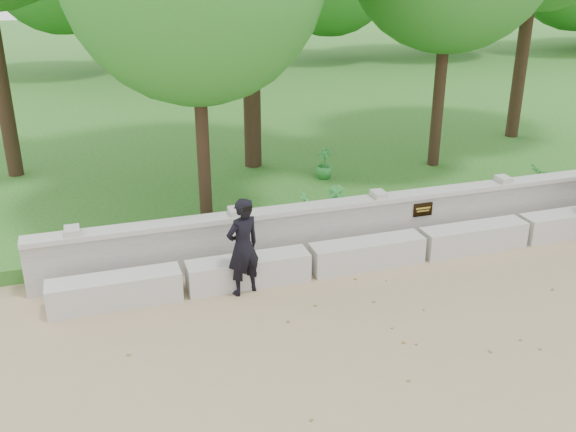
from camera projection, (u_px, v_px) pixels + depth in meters
name	position (u px, v px, depth m)	size (l,w,h in m)	color
ground	(487.00, 313.00, 9.15)	(80.00, 80.00, 0.00)	#8C7856
lawn	(242.00, 103.00, 21.41)	(40.00, 22.00, 0.25)	#185715
concrete_bench	(422.00, 245.00, 10.73)	(11.90, 0.45, 0.45)	#BCB9B1
parapet_wall	(403.00, 217.00, 11.26)	(12.50, 0.35, 0.90)	#B0ADA7
man_main	(243.00, 247.00, 9.41)	(0.65, 0.61, 1.52)	black
shrub_a	(304.00, 207.00, 11.37)	(0.35, 0.23, 0.66)	#2D8535
shrub_b	(337.00, 204.00, 11.55)	(0.35, 0.29, 0.65)	#2D8535
shrub_c	(540.00, 177.00, 13.10)	(0.48, 0.41, 0.53)	#2D8535
shrub_d	(324.00, 163.00, 13.76)	(0.37, 0.33, 0.66)	#2D8535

